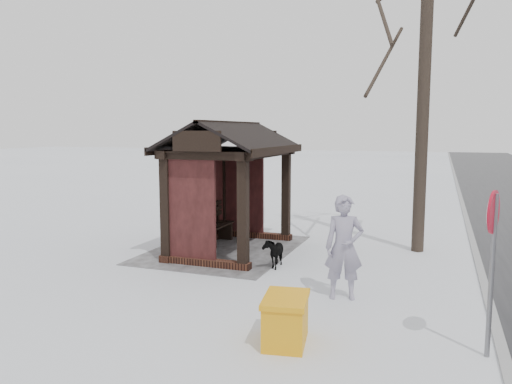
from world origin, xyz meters
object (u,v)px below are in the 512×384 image
bus_shelter (225,161)px  road_sign (492,237)px  dog (274,252)px  grit_bin (286,320)px  pedestrian (344,247)px

bus_shelter → road_sign: size_ratio=1.68×
bus_shelter → dog: 2.62m
grit_bin → road_sign: 2.85m
bus_shelter → dog: (1.02, 1.56, -1.84)m
bus_shelter → grit_bin: size_ratio=3.85×
grit_bin → road_sign: road_sign is taller
grit_bin → road_sign: size_ratio=0.44×
bus_shelter → road_sign: bus_shelter is taller
pedestrian → road_sign: bearing=-51.4°
road_sign → dog: bearing=-111.1°
dog → grit_bin: grit_bin is taller
bus_shelter → pedestrian: bearing=53.0°
road_sign → pedestrian: bearing=-109.6°
bus_shelter → pedestrian: size_ratio=2.01×
dog → road_sign: (3.07, 3.88, 1.24)m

